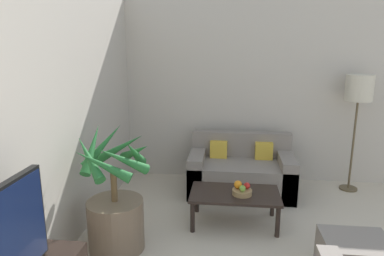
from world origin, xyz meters
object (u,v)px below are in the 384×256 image
(television, at_px, (3,242))
(sofa_loveseat, at_px, (241,172))
(floor_lamp, at_px, (359,93))
(coffee_table, at_px, (235,196))
(apple_red, at_px, (247,186))
(orange_fruit, at_px, (238,184))
(potted_palm, at_px, (115,210))
(fruit_bowl, at_px, (242,192))
(apple_green, at_px, (243,188))

(television, distance_m, sofa_loveseat, 3.29)
(floor_lamp, bearing_deg, coffee_table, -144.38)
(television, height_order, coffee_table, television)
(television, height_order, floor_lamp, floor_lamp)
(apple_red, height_order, orange_fruit, orange_fruit)
(potted_palm, xyz_separation_m, orange_fruit, (1.20, 0.63, 0.06))
(potted_palm, distance_m, sofa_loveseat, 2.00)
(potted_palm, distance_m, fruit_bowl, 1.38)
(floor_lamp, bearing_deg, sofa_loveseat, -170.72)
(coffee_table, distance_m, apple_green, 0.19)
(television, xyz_separation_m, apple_green, (1.43, 1.89, -0.41))
(floor_lamp, bearing_deg, potted_palm, -147.23)
(coffee_table, bearing_deg, sofa_loveseat, 84.36)
(apple_green, xyz_separation_m, orange_fruit, (-0.05, 0.09, 0.01))
(potted_palm, relative_size, floor_lamp, 0.78)
(coffee_table, bearing_deg, fruit_bowl, -29.39)
(television, distance_m, floor_lamp, 4.36)
(coffee_table, relative_size, apple_red, 13.98)
(fruit_bowl, relative_size, orange_fruit, 2.46)
(sofa_loveseat, distance_m, coffee_table, 0.92)
(coffee_table, distance_m, apple_red, 0.19)
(potted_palm, xyz_separation_m, coffee_table, (1.17, 0.63, -0.09))
(potted_palm, bearing_deg, sofa_loveseat, 50.86)
(television, height_order, apple_green, television)
(sofa_loveseat, height_order, coffee_table, sofa_loveseat)
(coffee_table, height_order, apple_green, apple_green)
(potted_palm, distance_m, orange_fruit, 1.36)
(sofa_loveseat, distance_m, orange_fruit, 0.95)
(potted_palm, xyz_separation_m, floor_lamp, (2.80, 1.80, 0.96))
(television, distance_m, coffee_table, 2.46)
(fruit_bowl, bearing_deg, apple_red, 34.30)
(floor_lamp, xyz_separation_m, coffee_table, (-1.63, -1.16, -1.05))
(potted_palm, relative_size, apple_red, 17.65)
(potted_palm, height_order, floor_lamp, floor_lamp)
(floor_lamp, bearing_deg, fruit_bowl, -142.02)
(sofa_loveseat, bearing_deg, apple_red, -87.53)
(fruit_bowl, height_order, apple_green, apple_green)
(apple_red, bearing_deg, fruit_bowl, -145.70)
(sofa_loveseat, bearing_deg, television, -116.37)
(floor_lamp, relative_size, apple_green, 22.70)
(sofa_loveseat, xyz_separation_m, apple_red, (0.04, -0.92, 0.19))
(potted_palm, relative_size, fruit_bowl, 5.72)
(coffee_table, distance_m, fruit_bowl, 0.12)
(apple_red, bearing_deg, coffee_table, 176.31)
(apple_green, distance_m, orange_fruit, 0.10)
(fruit_bowl, distance_m, apple_green, 0.08)
(television, relative_size, floor_lamp, 0.49)
(coffee_table, xyz_separation_m, orange_fruit, (0.03, -0.01, 0.15))
(fruit_bowl, bearing_deg, floor_lamp, 37.98)
(potted_palm, height_order, apple_red, potted_palm)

